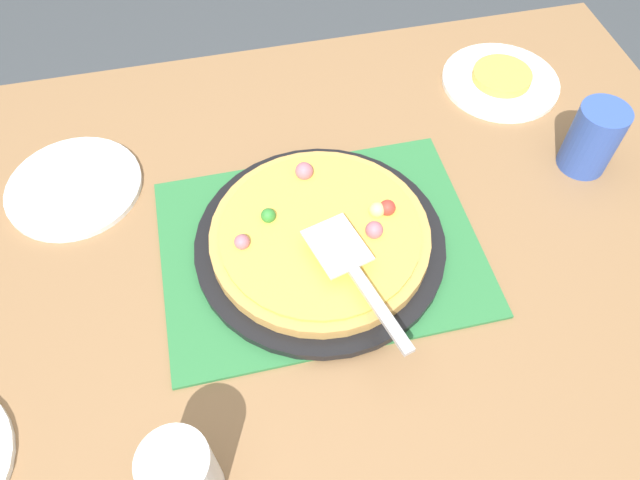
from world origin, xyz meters
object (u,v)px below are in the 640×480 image
Objects in this scene: plate_near_left at (500,81)px; cup_far at (182,476)px; served_slice_left at (502,76)px; cup_near at (593,138)px; pizza at (320,234)px; pizza_pan at (320,243)px; pizza_server at (354,271)px; plate_side at (74,187)px.

cup_far reaches higher than plate_near_left.
served_slice_left is 0.88m from cup_far.
pizza is at bearing -171.57° from cup_near.
served_slice_left reaches higher than pizza_pan.
served_slice_left is 0.92× the size of cup_near.
served_slice_left is at bearing 44.68° from pizza_server.
served_slice_left is at bearing 42.92° from cup_far.
cup_far reaches higher than served_slice_left.
pizza_pan reaches higher than plate_side.
served_slice_left reaches higher than plate_near_left.
served_slice_left is 0.23m from cup_near.
plate_near_left is (0.42, 0.29, -0.01)m from pizza_pan.
plate_side is at bearing 151.16° from pizza.
cup_near is at bearing 28.40° from cup_far.
pizza_pan is 1.63× the size of pizza_server.
served_slice_left is at bearing 35.07° from pizza_pan.
pizza_pan reaches higher than plate_near_left.
cup_near reaches higher than pizza_pan.
pizza_pan is 1.15× the size of pizza.
cup_far is at bearing -151.60° from cup_near.
plate_near_left is 1.00× the size of plate_side.
pizza is 1.42× the size of pizza_server.
cup_far reaches higher than pizza_server.
plate_side is 0.79m from served_slice_left.
pizza reaches higher than pizza_pan.
pizza_server is at bearing -37.09° from plate_side.
pizza_pan is 1.73× the size of plate_side.
pizza is 0.51m from served_slice_left.
cup_near reaches higher than pizza.
cup_far reaches higher than plate_side.
cup_far is (-0.65, -0.60, 0.06)m from plate_near_left.
plate_near_left is 0.88m from cup_far.
pizza_pan is 0.39m from cup_far.
cup_near is at bearing -76.74° from served_slice_left.
pizza reaches higher than plate_near_left.
plate_side is at bearing 170.95° from cup_near.
pizza_server reaches higher than served_slice_left.
pizza_server reaches higher than plate_near_left.
plate_side is 0.94× the size of pizza_server.
plate_side is at bearing 142.91° from pizza_server.
pizza is 2.75× the size of cup_far.
cup_far is at bearing -74.56° from plate_side.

